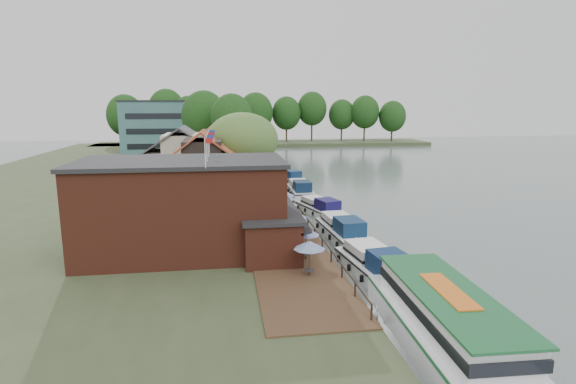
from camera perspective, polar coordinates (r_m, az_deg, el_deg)
name	(u,v)px	position (r m, az deg, el deg)	size (l,w,h in m)	color
ground	(378,251)	(39.41, 11.30, -7.37)	(260.00, 260.00, 0.00)	#566361
land_bank	(110,184)	(73.20, -21.69, 0.98)	(50.00, 140.00, 1.00)	#384728
quay_deck	(272,215)	(46.80, -2.08, -2.88)	(6.00, 50.00, 0.10)	#47301E
quay_rail	(297,208)	(47.53, 1.09, -2.09)	(0.20, 49.00, 1.00)	black
pub	(209,206)	(35.04, -9.96, -1.74)	(20.00, 11.00, 7.30)	maroon
hotel_block	(182,128)	(105.70, -13.33, 7.95)	(25.40, 12.40, 12.30)	#38666B
cottage_a	(204,171)	(49.72, -10.67, 2.70)	(8.60, 7.60, 8.50)	black
cottage_b	(183,160)	(59.82, -13.17, 3.98)	(9.60, 8.60, 8.50)	beige
cottage_c	(215,152)	(68.55, -9.21, 5.00)	(7.60, 7.60, 8.50)	black
willow	(243,156)	(54.56, -5.76, 4.58)	(8.60, 8.60, 10.43)	#476B2D
umbrella_0	(309,258)	(30.13, 2.71, -8.38)	(2.14, 2.14, 2.38)	#1B4297
umbrella_1	(306,243)	(33.17, 2.25, -6.54)	(2.04, 2.04, 2.38)	navy
umbrella_2	(290,229)	(36.91, 0.22, -4.70)	(2.36, 2.36, 2.38)	#1B1F96
umbrella_3	(295,225)	(38.05, 0.85, -4.22)	(2.10, 2.10, 2.38)	#1B1F97
umbrella_4	(285,212)	(42.70, -0.37, -2.52)	(2.42, 2.42, 2.38)	#1B3F99
umbrella_5	(285,205)	(45.38, -0.32, -1.71)	(1.97, 1.97, 2.38)	navy
umbrella_6	(284,202)	(46.95, -0.48, -1.27)	(2.22, 2.22, 2.38)	navy
cruiser_0	(377,263)	(32.91, 11.25, -8.79)	(3.33, 10.29, 2.51)	white
cruiser_1	(342,227)	(41.94, 6.92, -4.41)	(3.17, 9.81, 2.37)	white
cruiser_2	(320,206)	(50.74, 4.11, -1.77)	(2.90, 8.99, 2.14)	white
cruiser_3	(300,187)	(61.29, 1.56, 0.58)	(3.15, 9.74, 2.35)	silver
cruiser_4	(288,176)	(71.95, -0.04, 2.08)	(2.94, 9.11, 2.18)	silver
tour_boat	(453,328)	(24.12, 20.26, -15.85)	(4.28, 15.24, 3.33)	silver
swan	(375,314)	(27.77, 10.97, -14.96)	(0.44, 0.44, 0.44)	white
bank_tree_0	(232,134)	(75.79, -7.10, 7.38)	(6.88, 6.88, 13.14)	#143811
bank_tree_1	(205,129)	(83.67, -10.54, 7.86)	(8.17, 8.17, 13.85)	#143811
bank_tree_2	(232,128)	(94.27, -7.10, 8.09)	(7.01, 7.01, 13.15)	#143811
bank_tree_3	(207,129)	(114.49, -10.27, 7.92)	(7.43, 7.43, 10.83)	#143811
bank_tree_4	(202,124)	(122.45, -10.85, 8.53)	(8.24, 8.24, 12.70)	#143811
bank_tree_5	(229,122)	(129.37, -7.51, 8.83)	(8.40, 8.40, 13.05)	#143811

